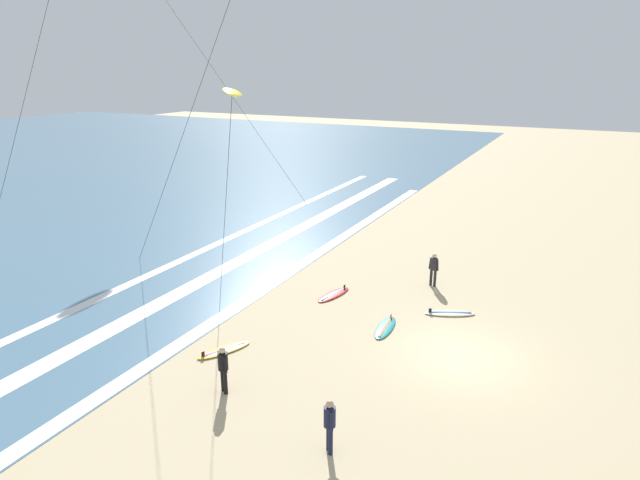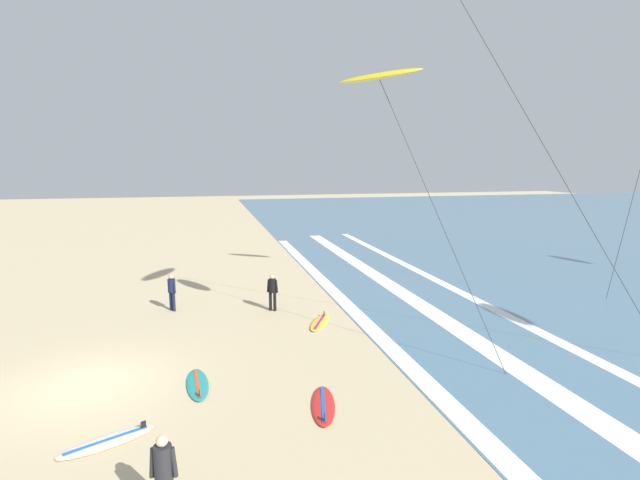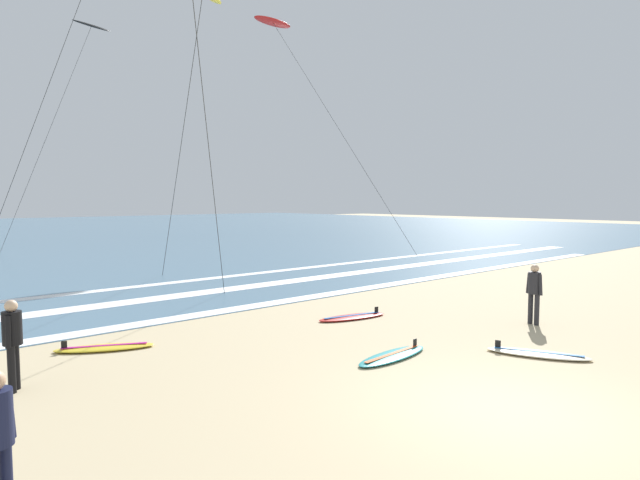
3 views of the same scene
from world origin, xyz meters
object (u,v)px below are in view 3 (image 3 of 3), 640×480
object	(u,v)px
surfer_background_far	(12,337)
kite_red_high_left	(274,24)
surfboard_left_pile	(538,354)
surfer_mid_group	(534,289)
surfboard_right_spare	(393,356)
kite_black_far_left	(91,27)
surfboard_foreground_flat	(352,317)
surfboard_near_water	(104,348)

from	to	relation	value
surfer_background_far	kite_red_high_left	size ratio (longest dim) A/B	0.10
surfer_background_far	surfboard_left_pile	xyz separation A→B (m)	(8.83, -5.02, -0.91)
surfer_mid_group	surfboard_right_spare	distance (m)	5.21
surfboard_right_spare	kite_black_far_left	bearing A→B (deg)	80.23
surfboard_left_pile	surfer_background_far	bearing A→B (deg)	150.41
surfboard_foreground_flat	surfboard_left_pile	size ratio (longest dim) A/B	1.01
surfer_background_far	kite_black_far_left	world-z (taller)	kite_black_far_left
surfboard_right_spare	surfer_mid_group	bearing A→B (deg)	-5.39
kite_red_high_left	surfer_mid_group	bearing A→B (deg)	-110.95
surfboard_near_water	surfboard_foreground_flat	bearing A→B (deg)	-12.82
surfboard_near_water	kite_red_high_left	xyz separation A→B (m)	(18.39, 18.34, 15.15)
kite_red_high_left	surfboard_left_pile	bearing A→B (deg)	-115.08
surfer_background_far	kite_red_high_left	world-z (taller)	kite_red_high_left
kite_red_high_left	kite_black_far_left	size ratio (longest dim) A/B	0.95
surfer_mid_group	kite_black_far_left	size ratio (longest dim) A/B	0.10
surfer_background_far	kite_red_high_left	distance (m)	31.93
surfer_background_far	surfboard_right_spare	size ratio (longest dim) A/B	0.75
surfboard_left_pile	kite_black_far_left	world-z (taller)	kite_black_far_left
surfer_background_far	surfer_mid_group	xyz separation A→B (m)	(11.52, -3.54, 0.00)
surfboard_foreground_flat	kite_red_high_left	xyz separation A→B (m)	(12.09, 19.78, 15.15)
surfer_background_far	kite_red_high_left	xyz separation A→B (m)	(20.50, 19.91, 14.24)
surfboard_left_pile	surfboard_foreground_flat	bearing A→B (deg)	94.71
surfboard_left_pile	kite_black_far_left	bearing A→B (deg)	84.47
surfer_mid_group	surfboard_near_water	world-z (taller)	surfer_mid_group
kite_black_far_left	surfer_background_far	bearing A→B (deg)	-111.37
surfboard_right_spare	surfboard_foreground_flat	bearing A→B (deg)	58.03
surfboard_near_water	kite_black_far_left	xyz separation A→B (m)	(10.28, 30.08, 15.97)
surfboard_foreground_flat	kite_red_high_left	world-z (taller)	kite_red_high_left
surfboard_right_spare	kite_red_high_left	distance (m)	30.92
surfer_mid_group	surfboard_foreground_flat	size ratio (longest dim) A/B	0.73
kite_black_far_left	surfboard_near_water	bearing A→B (deg)	-108.87
surfboard_right_spare	kite_black_far_left	distance (m)	38.67
surfer_mid_group	surfboard_near_water	distance (m)	10.75
surfboard_foreground_flat	surfboard_right_spare	world-z (taller)	same
surfboard_near_water	kite_black_far_left	world-z (taller)	kite_black_far_left
surfer_background_far	surfboard_foreground_flat	size ratio (longest dim) A/B	0.73
surfboard_right_spare	kite_black_far_left	xyz separation A→B (m)	(5.97, 34.71, 15.97)
surfer_background_far	surfboard_foreground_flat	world-z (taller)	surfer_background_far
surfer_mid_group	surfboard_right_spare	world-z (taller)	surfer_mid_group
surfboard_near_water	surfboard_foreground_flat	size ratio (longest dim) A/B	0.99
surfer_mid_group	kite_red_high_left	xyz separation A→B (m)	(8.98, 23.46, 14.24)
surfer_background_far	surfboard_near_water	size ratio (longest dim) A/B	0.74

